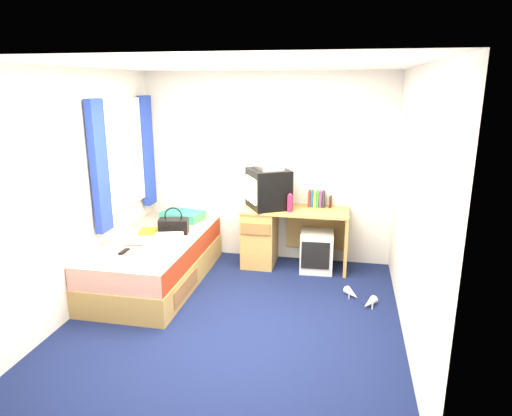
% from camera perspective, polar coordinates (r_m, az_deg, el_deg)
% --- Properties ---
extents(ground, '(3.40, 3.40, 0.00)m').
position_cam_1_polar(ground, '(4.68, -2.55, -13.39)').
color(ground, '#0C1438').
rests_on(ground, ground).
extents(room_shell, '(3.40, 3.40, 3.40)m').
position_cam_1_polar(room_shell, '(4.18, -2.78, 4.33)').
color(room_shell, white).
rests_on(room_shell, ground).
extents(bed, '(1.01, 2.00, 0.54)m').
position_cam_1_polar(bed, '(5.44, -12.35, -6.41)').
color(bed, tan).
rests_on(bed, ground).
extents(pillow, '(0.56, 0.42, 0.11)m').
position_cam_1_polar(pillow, '(5.96, -9.17, -0.97)').
color(pillow, '#1972A3').
rests_on(pillow, bed).
extents(desk, '(1.30, 0.55, 0.75)m').
position_cam_1_polar(desk, '(5.79, 2.21, -3.25)').
color(desk, tan).
rests_on(desk, ground).
extents(storage_cube, '(0.41, 0.41, 0.49)m').
position_cam_1_polar(storage_cube, '(5.70, 7.57, -5.37)').
color(storage_cube, silver).
rests_on(storage_cube, ground).
extents(crt_tv, '(0.63, 0.65, 0.48)m').
position_cam_1_polar(crt_tv, '(5.64, 1.55, 2.45)').
color(crt_tv, black).
rests_on(crt_tv, desk).
extents(vcr, '(0.42, 0.47, 0.07)m').
position_cam_1_polar(vcr, '(5.59, 1.61, 5.23)').
color(vcr, '#B9BABC').
rests_on(vcr, crt_tv).
extents(book_row, '(0.20, 0.13, 0.20)m').
position_cam_1_polar(book_row, '(5.76, 7.56, 1.15)').
color(book_row, maroon).
rests_on(book_row, desk).
extents(picture_frame, '(0.03, 0.12, 0.14)m').
position_cam_1_polar(picture_frame, '(5.77, 9.28, 0.79)').
color(picture_frame, black).
rests_on(picture_frame, desk).
extents(pink_water_bottle, '(0.07, 0.07, 0.20)m').
position_cam_1_polar(pink_water_bottle, '(5.48, 4.27, 0.53)').
color(pink_water_bottle, '#C91C45').
rests_on(pink_water_bottle, desk).
extents(aerosol_can, '(0.06, 0.06, 0.19)m').
position_cam_1_polar(aerosol_can, '(5.71, 3.93, 1.09)').
color(aerosol_can, silver).
rests_on(aerosol_can, desk).
extents(handbag, '(0.37, 0.26, 0.31)m').
position_cam_1_polar(handbag, '(5.45, -10.25, -2.16)').
color(handbag, black).
rests_on(handbag, bed).
extents(towel, '(0.35, 0.32, 0.10)m').
position_cam_1_polar(towel, '(5.11, -10.83, -3.90)').
color(towel, white).
rests_on(towel, bed).
extents(magazine, '(0.28, 0.32, 0.01)m').
position_cam_1_polar(magazine, '(5.58, -13.28, -2.83)').
color(magazine, '#EBFB1B').
rests_on(magazine, bed).
extents(water_bottle, '(0.21, 0.11, 0.07)m').
position_cam_1_polar(water_bottle, '(5.15, -15.03, -4.18)').
color(water_bottle, silver).
rests_on(water_bottle, bed).
extents(colour_swatch_fan, '(0.23, 0.12, 0.01)m').
position_cam_1_polar(colour_swatch_fan, '(4.91, -14.74, -5.46)').
color(colour_swatch_fan, gold).
rests_on(colour_swatch_fan, bed).
extents(remote_control, '(0.06, 0.16, 0.02)m').
position_cam_1_polar(remote_control, '(4.98, -16.17, -5.23)').
color(remote_control, black).
rests_on(remote_control, bed).
extents(window_assembly, '(0.11, 1.42, 1.40)m').
position_cam_1_polar(window_assembly, '(5.57, -16.14, 6.16)').
color(window_assembly, silver).
rests_on(window_assembly, room_shell).
extents(white_heels, '(0.36, 0.42, 0.09)m').
position_cam_1_polar(white_heels, '(5.06, 12.92, -10.94)').
color(white_heels, silver).
rests_on(white_heels, ground).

